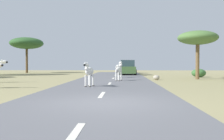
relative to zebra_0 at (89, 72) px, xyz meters
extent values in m
plane|color=#998E60|center=(1.36, -5.76, -0.88)|extent=(90.00, 90.00, 0.00)
cube|color=slate|center=(1.05, -5.76, -0.86)|extent=(6.00, 64.00, 0.05)
cube|color=silver|center=(1.05, -9.76, -0.83)|extent=(0.16, 2.00, 0.01)
cube|color=silver|center=(1.05, -3.76, -0.83)|extent=(0.16, 2.00, 0.01)
cube|color=silver|center=(1.05, 2.24, -0.83)|extent=(0.16, 2.00, 0.01)
cube|color=silver|center=(1.05, 8.24, -0.83)|extent=(0.16, 2.00, 0.01)
cube|color=silver|center=(1.05, 14.24, -0.83)|extent=(0.16, 2.00, 0.01)
cube|color=silver|center=(1.05, 20.24, -0.83)|extent=(0.16, 2.00, 0.01)
ellipsoid|color=silver|center=(0.01, 0.08, 0.02)|extent=(0.55, 1.02, 0.46)
cylinder|color=silver|center=(-0.16, -0.21, -0.50)|extent=(0.11, 0.11, 0.66)
cylinder|color=#28231E|center=(-0.16, -0.21, -0.81)|extent=(0.13, 0.13, 0.04)
cylinder|color=silver|center=(0.08, -0.25, -0.50)|extent=(0.11, 0.11, 0.66)
cylinder|color=#28231E|center=(0.08, -0.25, -0.81)|extent=(0.13, 0.13, 0.04)
cylinder|color=silver|center=(-0.05, 0.41, -0.50)|extent=(0.11, 0.11, 0.66)
cylinder|color=#28231E|center=(-0.05, 0.41, -0.81)|extent=(0.13, 0.13, 0.04)
cylinder|color=silver|center=(0.19, 0.37, -0.50)|extent=(0.11, 0.11, 0.66)
cylinder|color=#28231E|center=(0.19, 0.37, -0.81)|extent=(0.13, 0.13, 0.04)
cylinder|color=silver|center=(-0.07, -0.37, 0.25)|extent=(0.23, 0.37, 0.39)
cube|color=black|center=(-0.07, -0.37, 0.33)|extent=(0.09, 0.32, 0.27)
ellipsoid|color=silver|center=(-0.11, -0.60, 0.40)|extent=(0.25, 0.45, 0.21)
ellipsoid|color=black|center=(-0.14, -0.76, 0.38)|extent=(0.15, 0.17, 0.13)
cone|color=silver|center=(-0.15, -0.48, 0.50)|extent=(0.09, 0.09, 0.12)
cone|color=silver|center=(-0.03, -0.50, 0.50)|extent=(0.09, 0.09, 0.12)
cylinder|color=black|center=(0.10, 0.56, -0.07)|extent=(0.06, 0.14, 0.39)
cylinder|color=silver|center=(-6.79, 3.35, 0.41)|extent=(0.43, 0.24, 0.46)
cube|color=black|center=(-6.79, 3.35, 0.51)|extent=(0.38, 0.07, 0.32)
ellipsoid|color=silver|center=(-6.52, 3.37, 0.59)|extent=(0.52, 0.25, 0.25)
ellipsoid|color=black|center=(-6.32, 3.38, 0.57)|extent=(0.19, 0.16, 0.15)
cone|color=silver|center=(-6.64, 3.29, 0.71)|extent=(0.10, 0.10, 0.15)
cone|color=silver|center=(-6.65, 3.43, 0.71)|extent=(0.10, 0.10, 0.15)
ellipsoid|color=silver|center=(1.58, 5.02, -0.01)|extent=(0.61, 1.00, 0.44)
cylinder|color=silver|center=(1.77, 5.28, -0.51)|extent=(0.12, 0.12, 0.64)
cylinder|color=#28231E|center=(1.77, 5.28, -0.81)|extent=(0.13, 0.13, 0.04)
cylinder|color=silver|center=(1.54, 5.34, -0.51)|extent=(0.12, 0.12, 0.64)
cylinder|color=#28231E|center=(1.54, 5.34, -0.81)|extent=(0.13, 0.13, 0.04)
cylinder|color=silver|center=(1.61, 4.69, -0.51)|extent=(0.12, 0.12, 0.64)
cylinder|color=#28231E|center=(1.61, 4.69, -0.81)|extent=(0.13, 0.13, 0.04)
cylinder|color=silver|center=(1.38, 4.75, -0.51)|extent=(0.12, 0.12, 0.64)
cylinder|color=#28231E|center=(1.38, 4.75, -0.81)|extent=(0.13, 0.13, 0.04)
cylinder|color=silver|center=(1.70, 5.45, 0.22)|extent=(0.25, 0.37, 0.38)
cube|color=black|center=(1.70, 5.45, 0.30)|extent=(0.11, 0.31, 0.26)
ellipsoid|color=silver|center=(1.75, 5.66, 0.36)|extent=(0.27, 0.44, 0.20)
ellipsoid|color=black|center=(1.80, 5.82, 0.35)|extent=(0.15, 0.17, 0.12)
cone|color=silver|center=(1.79, 5.55, 0.46)|extent=(0.09, 0.09, 0.12)
cone|color=silver|center=(1.67, 5.58, 0.46)|extent=(0.09, 0.09, 0.12)
cylinder|color=black|center=(1.45, 4.57, -0.09)|extent=(0.07, 0.14, 0.38)
ellipsoid|color=silver|center=(1.48, 9.53, 0.13)|extent=(0.72, 1.17, 0.52)
cylinder|color=silver|center=(1.71, 9.84, -0.46)|extent=(0.13, 0.13, 0.74)
cylinder|color=#28231E|center=(1.71, 9.84, -0.81)|extent=(0.16, 0.16, 0.05)
cylinder|color=silver|center=(1.45, 9.91, -0.46)|extent=(0.13, 0.13, 0.74)
cylinder|color=#28231E|center=(1.45, 9.91, -0.81)|extent=(0.16, 0.16, 0.05)
cylinder|color=silver|center=(1.52, 9.15, -0.46)|extent=(0.13, 0.13, 0.74)
cylinder|color=#28231E|center=(1.52, 9.15, -0.81)|extent=(0.16, 0.16, 0.05)
cylinder|color=silver|center=(1.25, 9.23, -0.46)|extent=(0.13, 0.13, 0.74)
cylinder|color=#28231E|center=(1.25, 9.23, -0.81)|extent=(0.16, 0.16, 0.05)
cylinder|color=silver|center=(1.63, 10.03, 0.39)|extent=(0.30, 0.43, 0.44)
cube|color=black|center=(1.63, 10.03, 0.48)|extent=(0.14, 0.36, 0.30)
ellipsoid|color=silver|center=(1.70, 10.28, 0.56)|extent=(0.32, 0.51, 0.24)
ellipsoid|color=black|center=(1.75, 10.46, 0.54)|extent=(0.18, 0.20, 0.14)
cone|color=silver|center=(1.73, 10.15, 0.68)|extent=(0.11, 0.11, 0.14)
cone|color=silver|center=(1.60, 10.18, 0.68)|extent=(0.11, 0.11, 0.14)
cylinder|color=black|center=(1.33, 9.01, 0.03)|extent=(0.08, 0.16, 0.44)
ellipsoid|color=black|center=(-4.55, -0.88, 0.37)|extent=(0.17, 0.14, 0.13)
cube|color=#1E479E|center=(2.37, 22.09, -0.25)|extent=(1.91, 4.25, 0.80)
cube|color=#334751|center=(2.37, 21.89, 0.53)|extent=(1.70, 2.24, 0.76)
cube|color=black|center=(2.31, 24.25, -0.53)|extent=(1.71, 0.21, 0.24)
cylinder|color=black|center=(3.23, 23.46, -0.49)|extent=(0.24, 0.69, 0.68)
cylinder|color=black|center=(1.43, 23.41, -0.49)|extent=(0.24, 0.69, 0.68)
cylinder|color=black|center=(3.30, 20.76, -0.49)|extent=(0.24, 0.69, 0.68)
cylinder|color=black|center=(1.50, 20.71, -0.49)|extent=(0.24, 0.69, 0.68)
cube|color=#476B38|center=(2.37, 16.33, -0.25)|extent=(2.01, 4.29, 0.80)
cube|color=#334751|center=(2.38, 16.13, 0.53)|extent=(1.75, 2.28, 0.76)
cube|color=black|center=(2.26, 18.49, -0.53)|extent=(1.72, 0.25, 0.24)
cylinder|color=black|center=(3.20, 17.73, -0.49)|extent=(0.25, 0.69, 0.68)
cylinder|color=black|center=(1.40, 17.63, -0.49)|extent=(0.25, 0.69, 0.68)
cylinder|color=black|center=(3.34, 15.03, -0.49)|extent=(0.25, 0.69, 0.68)
cylinder|color=black|center=(1.54, 14.94, -0.49)|extent=(0.25, 0.69, 0.68)
cylinder|color=brown|center=(8.37, 8.07, 0.61)|extent=(0.32, 0.32, 2.99)
ellipsoid|color=#4C7038|center=(8.37, 8.07, 2.71)|extent=(3.43, 3.43, 1.20)
cylinder|color=brown|center=(-12.38, 22.63, 0.90)|extent=(0.33, 0.33, 3.56)
ellipsoid|color=#2D5628|center=(-12.38, 22.63, 3.53)|extent=(4.88, 4.88, 1.71)
ellipsoid|color=#386633|center=(9.48, 11.42, -0.46)|extent=(1.41, 1.27, 0.84)
ellipsoid|color=#A89E8C|center=(4.67, 6.88, -0.68)|extent=(0.53, 0.53, 0.40)
camera|label=1|loc=(1.92, -14.02, 0.42)|focal=40.27mm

